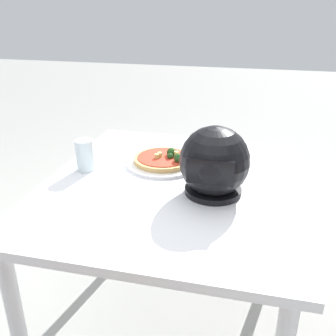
{
  "coord_description": "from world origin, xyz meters",
  "views": [
    {
      "loc": [
        -0.27,
        1.22,
        1.32
      ],
      "look_at": [
        0.04,
        -0.07,
        0.74
      ],
      "focal_mm": 41.47,
      "sensor_mm": 36.0,
      "label": 1
    }
  ],
  "objects_px": {
    "pizza": "(164,159)",
    "drinking_glass": "(85,155)",
    "motorcycle_helmet": "(214,163)",
    "dining_table": "(173,203)"
  },
  "relations": [
    {
      "from": "dining_table",
      "to": "motorcycle_helmet",
      "type": "relative_size",
      "value": 4.39
    },
    {
      "from": "dining_table",
      "to": "motorcycle_helmet",
      "type": "distance_m",
      "value": 0.25
    },
    {
      "from": "motorcycle_helmet",
      "to": "drinking_glass",
      "type": "relative_size",
      "value": 1.94
    },
    {
      "from": "pizza",
      "to": "drinking_glass",
      "type": "relative_size",
      "value": 1.91
    },
    {
      "from": "motorcycle_helmet",
      "to": "dining_table",
      "type": "bearing_deg",
      "value": -18.65
    },
    {
      "from": "motorcycle_helmet",
      "to": "pizza",
      "type": "bearing_deg",
      "value": -42.24
    },
    {
      "from": "pizza",
      "to": "motorcycle_helmet",
      "type": "height_order",
      "value": "motorcycle_helmet"
    },
    {
      "from": "motorcycle_helmet",
      "to": "drinking_glass",
      "type": "bearing_deg",
      "value": -9.12
    },
    {
      "from": "pizza",
      "to": "drinking_glass",
      "type": "xyz_separation_m",
      "value": [
        0.28,
        0.12,
        0.04
      ]
    },
    {
      "from": "pizza",
      "to": "dining_table",
      "type": "bearing_deg",
      "value": 115.28
    }
  ]
}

